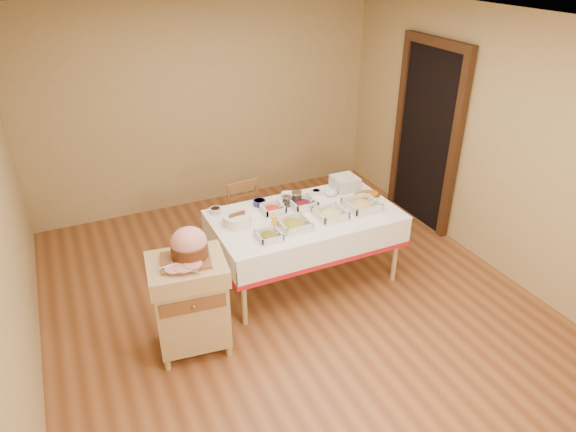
% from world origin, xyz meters
% --- Properties ---
extents(room_shell, '(5.00, 5.00, 5.00)m').
position_xyz_m(room_shell, '(0.00, 0.00, 1.30)').
color(room_shell, brown).
rests_on(room_shell, ground).
extents(doorway, '(0.09, 1.10, 2.20)m').
position_xyz_m(doorway, '(2.20, 0.90, 1.11)').
color(doorway, black).
rests_on(doorway, ground).
extents(dining_table, '(1.82, 1.02, 0.76)m').
position_xyz_m(dining_table, '(0.30, 0.30, 0.60)').
color(dining_table, tan).
rests_on(dining_table, ground).
extents(butcher_cart, '(0.68, 0.59, 0.88)m').
position_xyz_m(butcher_cart, '(-1.02, -0.21, 0.50)').
color(butcher_cart, tan).
rests_on(butcher_cart, ground).
extents(dining_chair, '(0.41, 0.40, 0.86)m').
position_xyz_m(dining_chair, '(-0.05, 0.95, 0.44)').
color(dining_chair, brown).
rests_on(dining_chair, ground).
extents(ham_on_board, '(0.42, 0.40, 0.27)m').
position_xyz_m(ham_on_board, '(-0.98, -0.18, 1.00)').
color(ham_on_board, brown).
rests_on(ham_on_board, butcher_cart).
extents(serving_dish_a, '(0.22, 0.21, 0.09)m').
position_xyz_m(serving_dish_a, '(-0.21, 0.02, 0.79)').
color(serving_dish_a, silver).
rests_on(serving_dish_a, dining_table).
extents(serving_dish_b, '(0.27, 0.27, 0.11)m').
position_xyz_m(serving_dish_b, '(0.08, 0.10, 0.80)').
color(serving_dish_b, silver).
rests_on(serving_dish_b, dining_table).
extents(serving_dish_c, '(0.28, 0.28, 0.11)m').
position_xyz_m(serving_dish_c, '(0.49, 0.14, 0.80)').
color(serving_dish_c, silver).
rests_on(serving_dish_c, dining_table).
extents(serving_dish_d, '(0.31, 0.31, 0.12)m').
position_xyz_m(serving_dish_d, '(0.87, 0.17, 0.80)').
color(serving_dish_d, silver).
rests_on(serving_dish_d, dining_table).
extents(serving_dish_e, '(0.22, 0.21, 0.10)m').
position_xyz_m(serving_dish_e, '(0.03, 0.48, 0.79)').
color(serving_dish_e, silver).
rests_on(serving_dish_e, dining_table).
extents(serving_dish_f, '(0.26, 0.24, 0.12)m').
position_xyz_m(serving_dish_f, '(0.35, 0.45, 0.80)').
color(serving_dish_f, silver).
rests_on(serving_dish_f, dining_table).
extents(small_bowl_left, '(0.11, 0.11, 0.05)m').
position_xyz_m(small_bowl_left, '(-0.49, 0.70, 0.79)').
color(small_bowl_left, silver).
rests_on(small_bowl_left, dining_table).
extents(small_bowl_mid, '(0.13, 0.13, 0.06)m').
position_xyz_m(small_bowl_mid, '(-0.03, 0.67, 0.79)').
color(small_bowl_mid, navy).
rests_on(small_bowl_mid, dining_table).
extents(small_bowl_right, '(0.10, 0.10, 0.05)m').
position_xyz_m(small_bowl_right, '(0.60, 0.64, 0.79)').
color(small_bowl_right, silver).
rests_on(small_bowl_right, dining_table).
extents(bowl_white_imported, '(0.21, 0.21, 0.04)m').
position_xyz_m(bowl_white_imported, '(0.31, 0.70, 0.78)').
color(bowl_white_imported, silver).
rests_on(bowl_white_imported, dining_table).
extents(bowl_small_imported, '(0.17, 0.17, 0.04)m').
position_xyz_m(bowl_small_imported, '(0.73, 0.56, 0.78)').
color(bowl_small_imported, silver).
rests_on(bowl_small_imported, dining_table).
extents(preserve_jar_left, '(0.09, 0.09, 0.11)m').
position_xyz_m(preserve_jar_left, '(0.21, 0.54, 0.81)').
color(preserve_jar_left, silver).
rests_on(preserve_jar_left, dining_table).
extents(preserve_jar_right, '(0.11, 0.11, 0.13)m').
position_xyz_m(preserve_jar_right, '(0.32, 0.53, 0.82)').
color(preserve_jar_right, silver).
rests_on(preserve_jar_right, dining_table).
extents(mustard_bottle, '(0.05, 0.05, 0.16)m').
position_xyz_m(mustard_bottle, '(-0.08, 0.18, 0.83)').
color(mustard_bottle, yellow).
rests_on(mustard_bottle, dining_table).
extents(bread_basket, '(0.27, 0.27, 0.12)m').
position_xyz_m(bread_basket, '(-0.37, 0.38, 0.81)').
color(bread_basket, white).
rests_on(bread_basket, dining_table).
extents(plate_stack, '(0.25, 0.25, 0.14)m').
position_xyz_m(plate_stack, '(0.94, 0.63, 0.83)').
color(plate_stack, silver).
rests_on(plate_stack, dining_table).
extents(brass_platter, '(0.30, 0.22, 0.04)m').
position_xyz_m(brass_platter, '(1.05, 0.36, 0.78)').
color(brass_platter, gold).
rests_on(brass_platter, dining_table).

